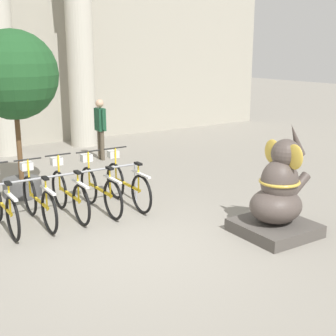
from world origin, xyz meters
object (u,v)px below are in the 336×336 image
at_px(elephant_statue, 278,198).
at_px(bicycle_4, 127,184).
at_px(bicycle_1, 38,200).
at_px(potted_tree, 14,80).
at_px(bicycle_2, 69,193).
at_px(bicycle_0, 3,205).
at_px(person_pedestrian, 100,124).
at_px(bicycle_3, 99,189).

bearing_deg(elephant_statue, bicycle_4, 117.98).
relative_size(bicycle_1, potted_tree, 0.54).
distance_m(bicycle_2, elephant_statue, 3.62).
height_order(bicycle_0, elephant_statue, elephant_statue).
distance_m(bicycle_2, person_pedestrian, 4.39).
bearing_deg(bicycle_0, person_pedestrian, 46.85).
height_order(bicycle_4, person_pedestrian, person_pedestrian).
distance_m(bicycle_0, potted_tree, 2.67).
height_order(bicycle_2, potted_tree, potted_tree).
relative_size(bicycle_0, bicycle_4, 1.00).
height_order(bicycle_0, bicycle_4, same).
xyz_separation_m(bicycle_1, potted_tree, (0.21, 1.72, 1.91)).
xyz_separation_m(bicycle_2, person_pedestrian, (2.33, 3.67, 0.54)).
height_order(bicycle_0, bicycle_1, same).
relative_size(elephant_statue, potted_tree, 0.55).
distance_m(bicycle_0, bicycle_4, 2.29).
xyz_separation_m(bicycle_1, bicycle_4, (1.72, 0.03, 0.00)).
distance_m(bicycle_4, elephant_statue, 2.91).
bearing_deg(person_pedestrian, bicycle_4, -107.78).
xyz_separation_m(bicycle_4, elephant_statue, (1.36, -2.57, 0.18)).
bearing_deg(bicycle_4, elephant_statue, -62.02).
distance_m(bicycle_4, person_pedestrian, 3.93).
bearing_deg(bicycle_0, bicycle_4, 0.22).
height_order(bicycle_0, potted_tree, potted_tree).
bearing_deg(bicycle_4, bicycle_1, -178.84).
height_order(bicycle_3, person_pedestrian, person_pedestrian).
height_order(bicycle_2, bicycle_3, same).
bearing_deg(bicycle_2, bicycle_0, -178.10).
bearing_deg(bicycle_2, bicycle_4, -1.47).
bearing_deg(elephant_statue, bicycle_0, 145.00).
bearing_deg(potted_tree, person_pedestrian, 36.78).
height_order(bicycle_1, person_pedestrian, person_pedestrian).
xyz_separation_m(bicycle_2, bicycle_4, (1.15, -0.03, 0.00)).
bearing_deg(potted_tree, elephant_statue, -55.97).
bearing_deg(bicycle_3, bicycle_0, 179.89).
distance_m(bicycle_0, elephant_statue, 4.47).
relative_size(bicycle_2, potted_tree, 0.54).
xyz_separation_m(bicycle_0, person_pedestrian, (3.48, 3.71, 0.54)).
xyz_separation_m(bicycle_0, bicycle_2, (1.15, 0.04, 0.00)).
distance_m(bicycle_3, bicycle_4, 0.57).
bearing_deg(person_pedestrian, elephant_statue, -88.39).
relative_size(bicycle_0, elephant_statue, 0.98).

